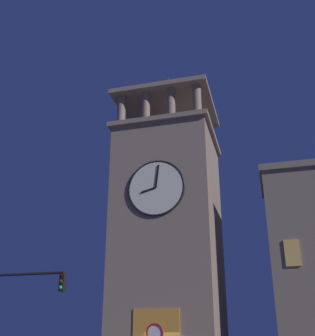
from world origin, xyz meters
The scene contains 2 objects.
clocktower centered at (0.43, -5.29, 9.72)m, with size 8.29×8.59×25.10m.
traffic_signal_near centered at (4.24, 10.33, 3.55)m, with size 4.59×0.41×5.26m.
Camera 1 is at (-7.36, 27.15, 2.03)m, focal length 44.80 mm.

